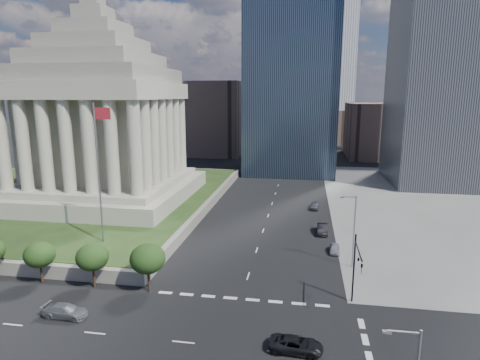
% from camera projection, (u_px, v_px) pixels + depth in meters
% --- Properties ---
extents(ground, '(500.00, 500.00, 0.00)m').
position_uv_depth(ground, '(284.00, 168.00, 128.84)').
color(ground, black).
rests_on(ground, ground).
extents(plaza_terrace, '(66.00, 70.00, 1.80)m').
position_uv_depth(plaza_terrace, '(65.00, 198.00, 87.61)').
color(plaza_terrace, slate).
rests_on(plaza_terrace, ground).
extents(plaza_lawn, '(64.00, 68.00, 0.10)m').
position_uv_depth(plaza_lawn, '(64.00, 193.00, 87.41)').
color(plaza_lawn, '#1F3515').
rests_on(plaza_lawn, plaza_terrace).
extents(war_memorial, '(34.00, 34.00, 39.00)m').
position_uv_depth(war_memorial, '(100.00, 103.00, 79.68)').
color(war_memorial, '#A29C88').
rests_on(war_memorial, plaza_lawn).
extents(flagpole, '(2.52, 0.24, 20.00)m').
position_uv_depth(flagpole, '(99.00, 166.00, 56.27)').
color(flagpole, slate).
rests_on(flagpole, plaza_lawn).
extents(midrise_glass, '(26.00, 26.00, 60.00)m').
position_uv_depth(midrise_glass, '(292.00, 70.00, 117.49)').
color(midrise_glass, black).
rests_on(midrise_glass, ground).
extents(building_filler_ne, '(20.00, 30.00, 20.00)m').
position_uv_depth(building_filler_ne, '(374.00, 130.00, 150.60)').
color(building_filler_ne, brown).
rests_on(building_filler_ne, ground).
extents(building_filler_nw, '(24.00, 30.00, 28.00)m').
position_uv_depth(building_filler_nw, '(214.00, 118.00, 159.71)').
color(building_filler_nw, brown).
rests_on(building_filler_nw, ground).
extents(traffic_signal_ne, '(0.30, 5.74, 8.00)m').
position_uv_depth(traffic_signal_ne, '(356.00, 265.00, 42.45)').
color(traffic_signal_ne, black).
rests_on(traffic_signal_ne, ground).
extents(street_lamp_north, '(2.13, 0.22, 10.00)m').
position_uv_depth(street_lamp_north, '(353.00, 227.00, 53.15)').
color(street_lamp_north, slate).
rests_on(street_lamp_north, ground).
extents(pickup_truck, '(2.46, 4.99, 1.36)m').
position_uv_depth(pickup_truck, '(296.00, 345.00, 36.30)').
color(pickup_truck, black).
rests_on(pickup_truck, ground).
extents(suv_grey, '(2.00, 4.80, 1.39)m').
position_uv_depth(suv_grey, '(65.00, 311.00, 41.96)').
color(suv_grey, slate).
rests_on(suv_grey, ground).
extents(parked_sedan_near, '(1.64, 3.67, 1.23)m').
position_uv_depth(parked_sedan_near, '(335.00, 249.00, 59.28)').
color(parked_sedan_near, '#9EA2A6').
rests_on(parked_sedan_near, ground).
extents(parked_sedan_mid, '(1.75, 4.82, 1.58)m').
position_uv_depth(parked_sedan_mid, '(322.00, 229.00, 67.43)').
color(parked_sedan_mid, black).
rests_on(parked_sedan_mid, ground).
extents(parked_sedan_far, '(2.23, 4.36, 1.42)m').
position_uv_depth(parked_sedan_far, '(315.00, 206.00, 82.06)').
color(parked_sedan_far, '#515258').
rests_on(parked_sedan_far, ground).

